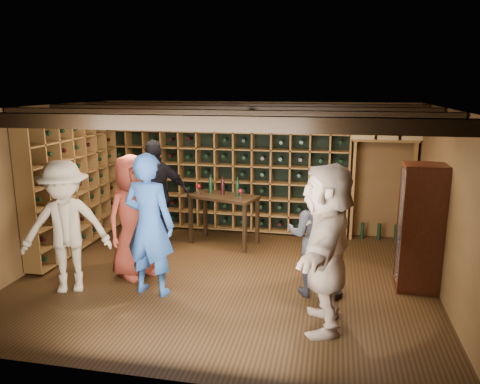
% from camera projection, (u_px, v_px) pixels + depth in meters
% --- Properties ---
extents(ground, '(6.00, 6.00, 0.00)m').
position_uv_depth(ground, '(225.00, 278.00, 6.95)').
color(ground, black).
rests_on(ground, ground).
extents(room_shell, '(6.00, 6.00, 6.00)m').
position_uv_depth(room_shell, '(224.00, 114.00, 6.46)').
color(room_shell, brown).
rests_on(room_shell, ground).
extents(wine_rack_back, '(4.65, 0.30, 2.20)m').
position_uv_depth(wine_rack_back, '(225.00, 173.00, 9.02)').
color(wine_rack_back, brown).
rests_on(wine_rack_back, ground).
extents(wine_rack_left, '(0.30, 2.65, 2.20)m').
position_uv_depth(wine_rack_left, '(75.00, 184.00, 8.03)').
color(wine_rack_left, brown).
rests_on(wine_rack_left, ground).
extents(crate_shelf, '(1.20, 0.32, 2.07)m').
position_uv_depth(crate_shelf, '(385.00, 156.00, 8.35)').
color(crate_shelf, brown).
rests_on(crate_shelf, ground).
extents(display_cabinet, '(0.55, 0.50, 1.75)m').
position_uv_depth(display_cabinet, '(420.00, 230.00, 6.43)').
color(display_cabinet, black).
rests_on(display_cabinet, ground).
extents(man_blue_shirt, '(0.77, 0.56, 1.95)m').
position_uv_depth(man_blue_shirt, '(149.00, 225.00, 6.27)').
color(man_blue_shirt, navy).
rests_on(man_blue_shirt, ground).
extents(man_grey_suit, '(0.90, 0.75, 1.65)m').
position_uv_depth(man_grey_suit, '(316.00, 236.00, 6.27)').
color(man_grey_suit, black).
rests_on(man_grey_suit, ground).
extents(guest_red_floral, '(0.96, 1.07, 1.84)m').
position_uv_depth(guest_red_floral, '(134.00, 216.00, 6.87)').
color(guest_red_floral, maroon).
rests_on(guest_red_floral, ground).
extents(guest_woman_black, '(1.21, 0.96, 1.92)m').
position_uv_depth(guest_woman_black, '(156.00, 196.00, 7.94)').
color(guest_woman_black, black).
rests_on(guest_woman_black, ground).
extents(guest_khaki, '(1.36, 1.09, 1.84)m').
position_uv_depth(guest_khaki, '(66.00, 227.00, 6.36)').
color(guest_khaki, gray).
rests_on(guest_khaki, ground).
extents(guest_beige, '(0.61, 1.84, 1.97)m').
position_uv_depth(guest_beige, '(326.00, 247.00, 5.37)').
color(guest_beige, tan).
rests_on(guest_beige, ground).
extents(tasting_table, '(1.31, 0.90, 1.18)m').
position_uv_depth(tasting_table, '(224.00, 201.00, 8.30)').
color(tasting_table, black).
rests_on(tasting_table, ground).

